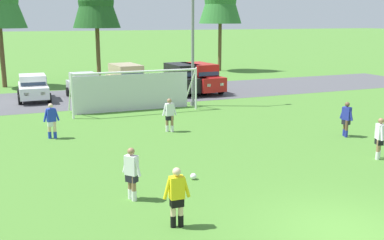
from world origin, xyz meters
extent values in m
plane|color=#477A2D|center=(0.00, 15.00, 0.00)|extent=(400.00, 400.00, 0.00)
cube|color=#4C4C51|center=(0.00, 23.19, 0.00)|extent=(52.00, 8.40, 0.01)
sphere|color=white|center=(-2.08, 5.08, 0.11)|extent=(0.22, 0.22, 0.22)
sphere|color=black|center=(-2.08, 5.08, 0.12)|extent=(0.08, 0.08, 0.08)
sphere|color=red|center=(-2.02, 5.08, 0.11)|extent=(0.07, 0.07, 0.07)
cylinder|color=white|center=(2.86, 16.58, 1.22)|extent=(0.12, 0.12, 2.44)
cylinder|color=white|center=(-4.46, 16.62, 1.22)|extent=(0.12, 0.12, 2.44)
cylinder|color=white|center=(-0.80, 16.60, 2.44)|extent=(7.32, 0.15, 0.12)
cylinder|color=white|center=(2.86, 17.48, 1.34)|extent=(0.09, 1.94, 2.46)
cylinder|color=white|center=(-4.46, 17.52, 1.34)|extent=(0.09, 1.94, 2.46)
cube|color=silver|center=(-0.80, 17.60, 1.10)|extent=(6.95, 0.07, 2.20)
cylinder|color=beige|center=(-3.98, 1.89, 0.40)|extent=(0.14, 0.14, 0.80)
cylinder|color=beige|center=(-3.78, 1.85, 0.40)|extent=(0.14, 0.14, 0.80)
cylinder|color=black|center=(-3.98, 1.89, 0.16)|extent=(0.15, 0.15, 0.32)
cylinder|color=black|center=(-3.78, 1.85, 0.16)|extent=(0.15, 0.15, 0.32)
cube|color=black|center=(-3.88, 1.87, 0.72)|extent=(0.34, 0.23, 0.28)
cube|color=yellow|center=(-3.88, 1.87, 1.10)|extent=(0.38, 0.25, 0.60)
sphere|color=beige|center=(-3.88, 1.87, 1.53)|extent=(0.22, 0.22, 0.22)
cylinder|color=yellow|center=(-4.13, 1.92, 1.08)|extent=(0.23, 0.09, 0.55)
cylinder|color=yellow|center=(-3.63, 1.83, 1.08)|extent=(0.23, 0.09, 0.55)
cylinder|color=#936B4C|center=(5.44, 4.43, 0.40)|extent=(0.14, 0.14, 0.80)
cylinder|color=#936B4C|center=(5.63, 4.57, 0.40)|extent=(0.14, 0.14, 0.80)
cylinder|color=white|center=(5.44, 4.43, 0.16)|extent=(0.15, 0.15, 0.32)
cylinder|color=white|center=(5.63, 4.57, 0.16)|extent=(0.15, 0.15, 0.32)
cube|color=black|center=(5.54, 4.50, 0.72)|extent=(0.32, 0.39, 0.28)
cube|color=white|center=(5.54, 4.50, 1.10)|extent=(0.36, 0.44, 0.60)
sphere|color=#936B4C|center=(5.54, 4.50, 1.53)|extent=(0.22, 0.22, 0.22)
cylinder|color=white|center=(5.41, 4.28, 1.08)|extent=(0.16, 0.25, 0.55)
cylinder|color=white|center=(5.66, 4.72, 1.08)|extent=(0.16, 0.25, 0.55)
cylinder|color=#936B4C|center=(-0.45, 11.72, 0.40)|extent=(0.14, 0.14, 0.80)
cylinder|color=#936B4C|center=(-0.66, 11.86, 0.40)|extent=(0.14, 0.14, 0.80)
cylinder|color=white|center=(-0.45, 11.72, 0.16)|extent=(0.15, 0.15, 0.32)
cylinder|color=white|center=(-0.66, 11.86, 0.16)|extent=(0.15, 0.15, 0.32)
cube|color=black|center=(-0.55, 11.79, 0.72)|extent=(0.35, 0.24, 0.28)
cube|color=white|center=(-0.55, 11.79, 1.10)|extent=(0.39, 0.26, 0.60)
sphere|color=#936B4C|center=(-0.55, 11.79, 1.53)|extent=(0.22, 0.22, 0.22)
cylinder|color=white|center=(-0.30, 11.76, 1.08)|extent=(0.23, 0.10, 0.55)
cylinder|color=white|center=(-0.80, 11.81, 1.08)|extent=(0.23, 0.10, 0.55)
cylinder|color=brown|center=(6.69, 7.66, 0.40)|extent=(0.14, 0.14, 0.80)
cylinder|color=brown|center=(6.78, 7.90, 0.40)|extent=(0.14, 0.14, 0.80)
cylinder|color=#232D99|center=(6.69, 7.66, 0.16)|extent=(0.15, 0.15, 0.32)
cylinder|color=#232D99|center=(6.78, 7.90, 0.16)|extent=(0.15, 0.15, 0.32)
cube|color=black|center=(6.73, 7.78, 0.72)|extent=(0.31, 0.39, 0.28)
cube|color=#232D99|center=(6.73, 7.78, 1.10)|extent=(0.35, 0.44, 0.60)
sphere|color=brown|center=(6.73, 7.78, 1.53)|extent=(0.22, 0.22, 0.22)
cylinder|color=#232D99|center=(6.77, 7.53, 1.08)|extent=(0.16, 0.25, 0.55)
cylinder|color=#232D99|center=(6.70, 8.03, 1.08)|extent=(0.16, 0.25, 0.55)
cylinder|color=#936B4C|center=(-4.52, 4.23, 0.40)|extent=(0.14, 0.14, 0.80)
cylinder|color=#936B4C|center=(-4.46, 4.02, 0.40)|extent=(0.14, 0.14, 0.80)
cylinder|color=white|center=(-4.52, 4.23, 0.16)|extent=(0.15, 0.15, 0.32)
cylinder|color=white|center=(-4.46, 4.02, 0.16)|extent=(0.15, 0.15, 0.32)
cube|color=black|center=(-4.49, 4.12, 0.72)|extent=(0.38, 0.40, 0.28)
cube|color=white|center=(-4.49, 4.12, 1.10)|extent=(0.42, 0.45, 0.60)
sphere|color=#936B4C|center=(-4.49, 4.12, 1.53)|extent=(0.22, 0.22, 0.22)
cylinder|color=white|center=(-4.61, 4.34, 1.08)|extent=(0.21, 0.24, 0.55)
cylinder|color=white|center=(-4.36, 3.90, 1.08)|extent=(0.21, 0.24, 0.55)
cylinder|color=beige|center=(-5.86, 12.58, 0.40)|extent=(0.14, 0.14, 0.80)
cylinder|color=beige|center=(-6.09, 12.68, 0.40)|extent=(0.14, 0.14, 0.80)
cylinder|color=#1E38B7|center=(-5.86, 12.58, 0.16)|extent=(0.15, 0.15, 0.32)
cylinder|color=#1E38B7|center=(-6.09, 12.68, 0.16)|extent=(0.15, 0.15, 0.32)
cube|color=silver|center=(-5.97, 12.63, 0.72)|extent=(0.38, 0.29, 0.28)
cube|color=#1E38B7|center=(-5.97, 12.63, 1.10)|extent=(0.43, 0.32, 0.60)
sphere|color=beige|center=(-5.97, 12.63, 1.53)|extent=(0.22, 0.22, 0.22)
cylinder|color=#1E38B7|center=(-5.72, 12.65, 1.08)|extent=(0.24, 0.14, 0.55)
cylinder|color=#1E38B7|center=(-6.23, 12.61, 1.08)|extent=(0.24, 0.14, 0.55)
cube|color=silver|center=(-6.09, 23.57, 0.70)|extent=(1.87, 4.23, 0.76)
cube|color=silver|center=(-6.08, 23.72, 1.40)|extent=(1.69, 2.13, 0.64)
cube|color=#28384C|center=(-6.10, 22.75, 1.38)|extent=(1.54, 0.34, 0.55)
cube|color=#28384C|center=(-5.25, 23.70, 1.40)|extent=(0.07, 1.79, 0.45)
cube|color=white|center=(-5.63, 21.50, 0.75)|extent=(0.28, 0.08, 0.20)
cube|color=white|center=(-6.62, 21.52, 0.75)|extent=(0.28, 0.08, 0.20)
cube|color=#B21414|center=(-5.56, 25.62, 0.75)|extent=(0.28, 0.08, 0.20)
cube|color=#B21414|center=(-6.55, 25.64, 0.75)|extent=(0.28, 0.08, 0.20)
cylinder|color=black|center=(-5.21, 22.25, 0.32)|extent=(0.25, 0.64, 0.64)
cylinder|color=black|center=(-7.01, 22.28, 0.32)|extent=(0.25, 0.64, 0.64)
cylinder|color=black|center=(-5.16, 24.85, 0.32)|extent=(0.25, 0.64, 0.64)
cylinder|color=black|center=(-6.96, 24.89, 0.32)|extent=(0.25, 0.64, 0.64)
cube|color=#B2B2BC|center=(-2.74, 23.17, 0.70)|extent=(2.01, 4.29, 0.76)
cube|color=#B2B2BC|center=(-2.74, 23.32, 1.40)|extent=(1.76, 2.18, 0.64)
cube|color=#28384C|center=(-2.69, 22.35, 1.38)|extent=(1.54, 0.39, 0.55)
cube|color=#28384C|center=(-1.91, 23.36, 1.40)|extent=(0.13, 1.78, 0.45)
cube|color=white|center=(-2.14, 21.14, 0.75)|extent=(0.28, 0.09, 0.20)
cube|color=white|center=(-3.12, 21.08, 0.75)|extent=(0.28, 0.09, 0.20)
cube|color=#B21414|center=(-2.35, 25.25, 0.75)|extent=(0.28, 0.09, 0.20)
cube|color=#B21414|center=(-3.34, 25.20, 0.75)|extent=(0.28, 0.09, 0.20)
cylinder|color=black|center=(-1.77, 21.91, 0.32)|extent=(0.27, 0.65, 0.64)
cylinder|color=black|center=(-3.57, 21.82, 0.32)|extent=(0.27, 0.65, 0.64)
cylinder|color=black|center=(-1.90, 24.51, 0.32)|extent=(0.27, 0.65, 0.64)
cylinder|color=black|center=(-3.70, 24.42, 0.32)|extent=(0.27, 0.65, 0.64)
cube|color=tan|center=(0.43, 23.77, 0.82)|extent=(2.24, 4.73, 1.00)
cube|color=tan|center=(0.41, 23.97, 1.74)|extent=(1.97, 3.12, 0.84)
cube|color=#28384C|center=(0.52, 22.55, 1.72)|extent=(1.64, 0.50, 0.71)
cube|color=#28384C|center=(1.29, 24.03, 1.74)|extent=(0.23, 2.55, 0.59)
cube|color=white|center=(1.12, 21.55, 0.87)|extent=(0.29, 0.10, 0.20)
cube|color=white|center=(0.08, 21.47, 0.87)|extent=(0.29, 0.10, 0.20)
cube|color=#B21414|center=(0.78, 26.06, 0.87)|extent=(0.29, 0.10, 0.20)
cube|color=#B21414|center=(-0.27, 25.98, 0.87)|extent=(0.29, 0.10, 0.20)
cylinder|color=black|center=(1.48, 22.42, 0.32)|extent=(0.29, 0.66, 0.64)
cylinder|color=black|center=(-0.41, 22.27, 0.32)|extent=(0.29, 0.66, 0.64)
cylinder|color=black|center=(1.27, 25.26, 0.32)|extent=(0.29, 0.66, 0.64)
cylinder|color=black|center=(-0.63, 25.12, 0.32)|extent=(0.29, 0.66, 0.64)
cube|color=black|center=(4.37, 22.53, 0.82)|extent=(2.20, 4.71, 1.00)
cube|color=black|center=(4.36, 22.73, 1.74)|extent=(1.94, 3.11, 0.84)
cube|color=#28384C|center=(4.45, 21.31, 1.72)|extent=(1.64, 0.48, 0.71)
cube|color=#28384C|center=(5.24, 22.78, 1.74)|extent=(0.21, 2.55, 0.59)
cube|color=white|center=(5.04, 20.31, 0.87)|extent=(0.28, 0.10, 0.20)
cube|color=white|center=(4.00, 20.24, 0.87)|extent=(0.28, 0.10, 0.20)
cube|color=#B21414|center=(4.75, 24.82, 0.87)|extent=(0.28, 0.10, 0.20)
cube|color=#B21414|center=(3.70, 24.75, 0.87)|extent=(0.28, 0.10, 0.20)
cylinder|color=black|center=(5.41, 21.17, 0.32)|extent=(0.28, 0.65, 0.64)
cylinder|color=black|center=(3.52, 21.04, 0.32)|extent=(0.28, 0.65, 0.64)
cylinder|color=black|center=(5.23, 24.01, 0.32)|extent=(0.28, 0.65, 0.64)
cylinder|color=black|center=(3.33, 23.89, 0.32)|extent=(0.28, 0.65, 0.64)
cube|color=red|center=(5.64, 22.37, 0.82)|extent=(2.26, 4.74, 1.00)
cube|color=red|center=(5.63, 22.57, 1.74)|extent=(1.98, 3.13, 0.84)
cube|color=#28384C|center=(5.74, 21.16, 1.72)|extent=(1.64, 0.51, 0.71)
cube|color=#28384C|center=(6.51, 22.64, 1.74)|extent=(0.24, 2.55, 0.59)
cube|color=white|center=(6.34, 20.16, 0.87)|extent=(0.29, 0.10, 0.20)
cube|color=white|center=(5.30, 20.08, 0.87)|extent=(0.29, 0.10, 0.20)
cube|color=#B21414|center=(5.99, 24.67, 0.87)|extent=(0.29, 0.10, 0.20)
cube|color=#B21414|center=(4.94, 24.59, 0.87)|extent=(0.29, 0.10, 0.20)
cylinder|color=black|center=(6.70, 21.03, 0.32)|extent=(0.29, 0.66, 0.64)
cylinder|color=black|center=(4.81, 20.88, 0.32)|extent=(0.29, 0.66, 0.64)
cylinder|color=black|center=(6.48, 23.87, 0.32)|extent=(0.29, 0.66, 0.64)
cylinder|color=black|center=(4.58, 23.72, 0.32)|extent=(0.29, 0.66, 0.64)
cylinder|color=brown|center=(-7.85, 30.95, 2.34)|extent=(0.36, 0.36, 4.68)
cylinder|color=brown|center=(0.10, 32.58, 2.31)|extent=(0.36, 0.36, 4.62)
sphere|color=#1E511E|center=(0.10, 32.58, 6.88)|extent=(3.12, 3.12, 3.12)
cylinder|color=brown|center=(13.39, 35.09, 2.47)|extent=(0.36, 0.36, 4.93)
sphere|color=#2D702D|center=(13.39, 35.09, 7.35)|extent=(3.33, 3.33, 3.33)
cylinder|color=slate|center=(3.12, 17.71, 3.98)|extent=(0.18, 0.18, 7.97)
cylinder|color=slate|center=(3.12, 17.71, 0.15)|extent=(0.32, 0.32, 0.30)
camera|label=1|loc=(-7.76, -8.60, 5.37)|focal=42.66mm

